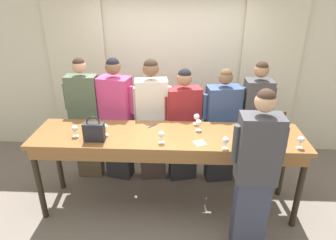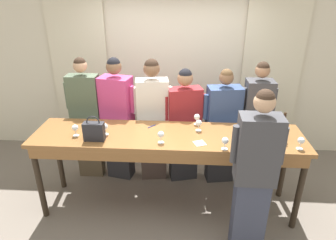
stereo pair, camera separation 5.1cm
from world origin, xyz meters
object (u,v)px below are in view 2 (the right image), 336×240
Objects in this scene: guest_cream_sweater at (153,120)px; guest_navy_coat at (222,128)px; wine_glass_front_left at (197,117)px; tasting_bar at (167,143)px; wine_glass_center_left at (301,141)px; wine_glass_center_mid at (225,141)px; guest_beige_cap at (255,124)px; wine_glass_back_left at (199,123)px; handbag at (94,131)px; guest_pink_top at (118,120)px; guest_olive_jacket at (87,119)px; guest_striped_shirt at (184,126)px; wine_glass_front_mid at (105,127)px; wine_bottle at (283,130)px; wine_glass_center_right at (161,135)px; wine_glass_back_mid at (264,121)px; wine_glass_front_right at (75,128)px; host_pouring at (254,176)px.

guest_navy_coat is (0.97, 0.00, -0.09)m from guest_cream_sweater.
wine_glass_front_left is at bearing -30.11° from guest_cream_sweater.
tasting_bar is 1.46m from wine_glass_center_left.
wine_glass_center_mid is 1.11m from guest_beige_cap.
wine_glass_center_mid is at bearing -58.00° from wine_glass_back_left.
guest_pink_top reaches higher than handbag.
guest_cream_sweater is (-0.88, 0.95, -0.22)m from wine_glass_center_mid.
guest_beige_cap is (0.81, 0.35, -0.23)m from wine_glass_front_left.
guest_striped_shirt is at bearing -0.00° from guest_olive_jacket.
guest_striped_shirt reaches higher than wine_glass_front_mid.
wine_bottle is 2.37× the size of wine_glass_center_mid.
wine_glass_center_left is 1.13m from wine_glass_back_left.
wine_glass_back_left is 0.08× the size of guest_navy_coat.
guest_striped_shirt is at bearing 114.76° from wine_glass_front_left.
wine_glass_front_mid is at bearing -124.43° from guest_cream_sweater.
wine_glass_center_left is 1.00× the size of wine_glass_center_right.
wine_glass_front_left is 1.00× the size of wine_glass_center_left.
wine_glass_back_mid is (0.53, 0.56, -0.00)m from wine_glass_center_mid.
tasting_bar is 1.90× the size of guest_navy_coat.
wine_glass_front_right is at bearing -113.09° from guest_pink_top.
wine_glass_front_right is at bearing -164.13° from wine_glass_front_left.
guest_striped_shirt is (-0.44, 0.95, -0.29)m from wine_glass_center_mid.
wine_glass_back_left is at bearing 160.82° from wine_glass_center_left.
guest_beige_cap reaches higher than wine_glass_front_right.
wine_glass_center_right is at bearing -145.25° from guest_beige_cap.
guest_pink_top is at bearing 180.00° from guest_cream_sweater.
guest_olive_jacket reaches higher than guest_beige_cap.
wine_glass_center_right reaches higher than tasting_bar.
guest_cream_sweater reaches higher than wine_glass_center_mid.
guest_navy_coat is (0.72, 0.67, -0.10)m from tasting_bar.
guest_beige_cap reaches higher than wine_glass_front_mid.
guest_striped_shirt is (1.38, -0.00, -0.07)m from guest_olive_jacket.
wine_glass_back_mid is at bearing -11.54° from guest_pink_top.
tasting_bar is 1.77× the size of guest_pink_top.
wine_glass_center_right is at bearing -108.76° from tasting_bar.
wine_glass_back_mid is at bearing -3.04° from wine_glass_front_left.
host_pouring reaches higher than wine_glass_center_right.
wine_glass_back_mid is (0.80, 0.13, -0.00)m from wine_glass_back_left.
wine_glass_center_right and wine_glass_back_mid have the same top height.
guest_olive_jacket is at bearing 143.12° from wine_glass_center_right.
handbag is 0.75m from wine_glass_center_right.
wine_glass_front_left is at bearing 115.30° from wine_glass_center_mid.
guest_pink_top reaches higher than wine_glass_center_left.
guest_cream_sweater is at bearing 55.99° from handbag.
host_pouring is at bearing -14.81° from wine_glass_front_right.
wine_glass_front_mid is at bearing 160.72° from host_pouring.
wine_glass_back_left is at bearing 169.98° from wine_bottle.
guest_navy_coat is (1.53, 0.83, -0.32)m from handbag.
wine_glass_center_right is (0.67, -0.15, 0.00)m from wine_glass_front_mid.
host_pouring reaches higher than wine_glass_back_mid.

